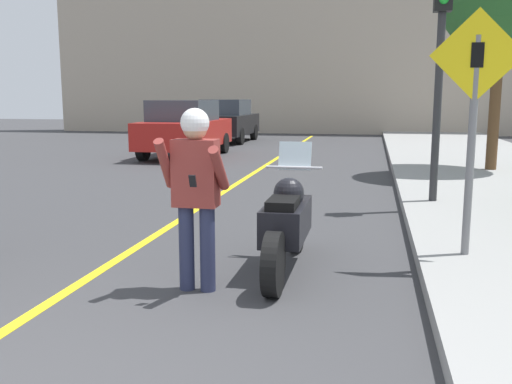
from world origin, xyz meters
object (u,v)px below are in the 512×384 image
(parked_car_red, at_px, (185,128))
(parked_car_black, at_px, (227,120))
(motorcycle, at_px, (287,223))
(crossing_sign, at_px, (474,110))
(person_biker, at_px, (196,181))
(traffic_light, at_px, (441,35))

(parked_car_red, xyz_separation_m, parked_car_black, (-0.22, 5.88, 0.00))
(motorcycle, relative_size, crossing_sign, 0.87)
(person_biker, xyz_separation_m, traffic_light, (2.51, 4.32, 1.66))
(motorcycle, distance_m, person_biker, 1.18)
(motorcycle, xyz_separation_m, crossing_sign, (1.81, 0.40, 1.15))
(crossing_sign, xyz_separation_m, parked_car_red, (-6.44, 10.25, -0.79))
(motorcycle, relative_size, person_biker, 1.29)
(parked_car_red, distance_m, parked_car_black, 5.88)
(traffic_light, xyz_separation_m, parked_car_black, (-6.65, 12.99, -1.82))
(motorcycle, bearing_deg, parked_car_red, 113.52)
(crossing_sign, bearing_deg, motorcycle, -167.47)
(person_biker, bearing_deg, motorcycle, 47.47)
(motorcycle, bearing_deg, crossing_sign, 12.53)
(motorcycle, relative_size, parked_car_black, 0.51)
(motorcycle, distance_m, parked_car_red, 11.62)
(motorcycle, distance_m, traffic_light, 4.53)
(parked_car_black, bearing_deg, traffic_light, -62.87)
(traffic_light, xyz_separation_m, parked_car_red, (-6.43, 7.11, -1.82))
(person_biker, xyz_separation_m, crossing_sign, (2.52, 1.18, 0.62))
(person_biker, height_order, traffic_light, traffic_light)
(motorcycle, relative_size, traffic_light, 0.59)
(crossing_sign, bearing_deg, person_biker, -154.91)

